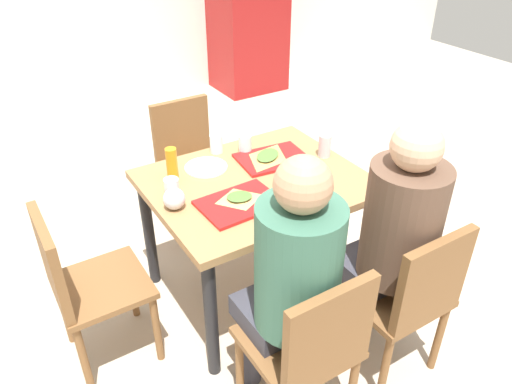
{
  "coord_description": "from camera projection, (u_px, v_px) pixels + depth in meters",
  "views": [
    {
      "loc": [
        -1.11,
        -1.79,
        1.98
      ],
      "look_at": [
        0.0,
        0.0,
        0.65
      ],
      "focal_mm": 34.68,
      "sensor_mm": 36.0,
      "label": 1
    }
  ],
  "objects": [
    {
      "name": "ground_plane",
      "position": [
        256.0,
        289.0,
        2.84
      ],
      "size": [
        10.0,
        10.0,
        0.02
      ],
      "primitive_type": "cube",
      "color": "#B7A893"
    },
    {
      "name": "main_table",
      "position": [
        256.0,
        196.0,
        2.5
      ],
      "size": [
        1.05,
        0.86,
        0.73
      ],
      "color": "#9E7247",
      "rests_on": "ground_plane"
    },
    {
      "name": "chair_near_left",
      "position": [
        311.0,
        345.0,
        1.87
      ],
      "size": [
        0.4,
        0.4,
        0.84
      ],
      "color": "brown",
      "rests_on": "ground_plane"
    },
    {
      "name": "chair_near_right",
      "position": [
        409.0,
        294.0,
        2.11
      ],
      "size": [
        0.4,
        0.4,
        0.84
      ],
      "color": "brown",
      "rests_on": "ground_plane"
    },
    {
      "name": "chair_far_side",
      "position": [
        189.0,
        156.0,
        3.17
      ],
      "size": [
        0.4,
        0.4,
        0.84
      ],
      "color": "brown",
      "rests_on": "ground_plane"
    },
    {
      "name": "chair_left_end",
      "position": [
        81.0,
        281.0,
        2.17
      ],
      "size": [
        0.4,
        0.4,
        0.84
      ],
      "color": "brown",
      "rests_on": "ground_plane"
    },
    {
      "name": "person_in_red",
      "position": [
        292.0,
        275.0,
        1.84
      ],
      "size": [
        0.32,
        0.42,
        1.25
      ],
      "color": "#383842",
      "rests_on": "ground_plane"
    },
    {
      "name": "person_in_brown_jacket",
      "position": [
        393.0,
        231.0,
        2.08
      ],
      "size": [
        0.32,
        0.42,
        1.25
      ],
      "color": "#383842",
      "rests_on": "ground_plane"
    },
    {
      "name": "tray_red_near",
      "position": [
        239.0,
        203.0,
        2.26
      ],
      "size": [
        0.37,
        0.27,
        0.02
      ],
      "primitive_type": "cube",
      "rotation": [
        0.0,
        0.0,
        0.04
      ],
      "color": "red",
      "rests_on": "main_table"
    },
    {
      "name": "tray_red_far",
      "position": [
        272.0,
        159.0,
        2.62
      ],
      "size": [
        0.39,
        0.3,
        0.02
      ],
      "primitive_type": "cube",
      "rotation": [
        0.0,
        0.0,
        -0.11
      ],
      "color": "red",
      "rests_on": "main_table"
    },
    {
      "name": "paper_plate_center",
      "position": [
        206.0,
        167.0,
        2.55
      ],
      "size": [
        0.22,
        0.22,
        0.01
      ],
      "primitive_type": "cylinder",
      "color": "white",
      "rests_on": "main_table"
    },
    {
      "name": "paper_plate_near_edge",
      "position": [
        310.0,
        192.0,
        2.35
      ],
      "size": [
        0.22,
        0.22,
        0.01
      ],
      "primitive_type": "cylinder",
      "color": "white",
      "rests_on": "main_table"
    },
    {
      "name": "pizza_slice_a",
      "position": [
        239.0,
        198.0,
        2.27
      ],
      "size": [
        0.2,
        0.17,
        0.02
      ],
      "color": "#DBAD60",
      "rests_on": "tray_red_near"
    },
    {
      "name": "pizza_slice_b",
      "position": [
        268.0,
        156.0,
        2.61
      ],
      "size": [
        0.28,
        0.26,
        0.02
      ],
      "color": "tan",
      "rests_on": "tray_red_far"
    },
    {
      "name": "plastic_cup_a",
      "position": [
        216.0,
        144.0,
        2.68
      ],
      "size": [
        0.07,
        0.07,
        0.1
      ],
      "primitive_type": "cylinder",
      "color": "white",
      "rests_on": "main_table"
    },
    {
      "name": "plastic_cup_b",
      "position": [
        305.0,
        204.0,
        2.17
      ],
      "size": [
        0.07,
        0.07,
        0.1
      ],
      "primitive_type": "cylinder",
      "color": "white",
      "rests_on": "main_table"
    },
    {
      "name": "plastic_cup_c",
      "position": [
        172.0,
        189.0,
        2.29
      ],
      "size": [
        0.07,
        0.07,
        0.1
      ],
      "primitive_type": "cylinder",
      "color": "white",
      "rests_on": "main_table"
    },
    {
      "name": "plastic_cup_d",
      "position": [
        245.0,
        144.0,
        2.67
      ],
      "size": [
        0.07,
        0.07,
        0.1
      ],
      "primitive_type": "cylinder",
      "color": "white",
      "rests_on": "main_table"
    },
    {
      "name": "soda_can",
      "position": [
        325.0,
        146.0,
        2.63
      ],
      "size": [
        0.07,
        0.07,
        0.12
      ],
      "primitive_type": "cylinder",
      "color": "#B7BCC6",
      "rests_on": "main_table"
    },
    {
      "name": "condiment_bottle",
      "position": [
        172.0,
        163.0,
        2.43
      ],
      "size": [
        0.06,
        0.06,
        0.16
      ],
      "primitive_type": "cylinder",
      "color": "orange",
      "rests_on": "main_table"
    },
    {
      "name": "foil_bundle",
      "position": [
        174.0,
        199.0,
        2.21
      ],
      "size": [
        0.1,
        0.1,
        0.1
      ],
      "primitive_type": "sphere",
      "color": "silver",
      "rests_on": "main_table"
    }
  ]
}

